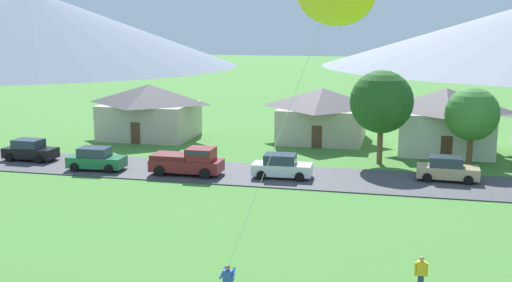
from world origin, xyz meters
The scene contains 13 objects.
road_strip centered at (0.00, 26.99, 0.04)m, with size 160.00×6.77×0.08m, color #424247.
mountain_far_east_ridge centered at (-87.52, 128.73, 9.83)m, with size 106.96×106.96×19.66m, color slate.
house_leftmost centered at (-0.37, 41.78, 2.56)m, with size 8.28×8.26×4.94m.
house_left_center centered at (-16.78, 39.36, 2.67)m, with size 8.97×7.33×5.16m.
house_right_center centered at (10.48, 38.59, 2.86)m, with size 8.21×7.03×5.52m.
tree_left_of_center centered at (5.30, 32.99, 4.88)m, with size 4.91×4.91×7.36m.
tree_center centered at (12.10, 33.73, 4.05)m, with size 4.10×4.10×6.12m.
parked_car_black_west_end centered at (-22.00, 27.36, 0.87)m, with size 4.25×2.18×1.68m.
parked_car_tan_mid_west centered at (10.10, 28.30, 0.87)m, with size 4.26×2.19×1.68m.
parked_car_green_mid_east centered at (-15.26, 25.58, 0.87)m, with size 4.28×2.24×1.68m.
parked_car_white_east_end centered at (-1.28, 26.43, 0.87)m, with size 4.28×2.24×1.68m.
pickup_truck_maroon_east_side centered at (-8.02, 25.75, 1.06)m, with size 5.21×2.35×1.99m.
watcher_person centered at (7.87, 8.84, 0.88)m, with size 0.56×0.24×1.68m.
Camera 1 is at (6.80, -15.24, 10.76)m, focal length 43.07 mm.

